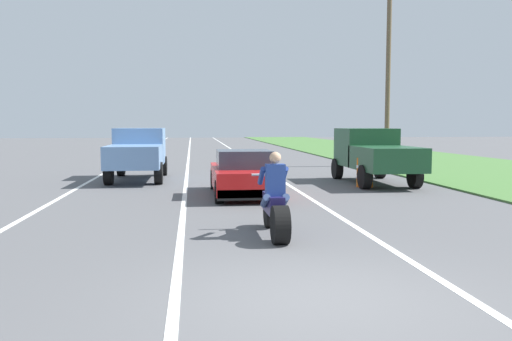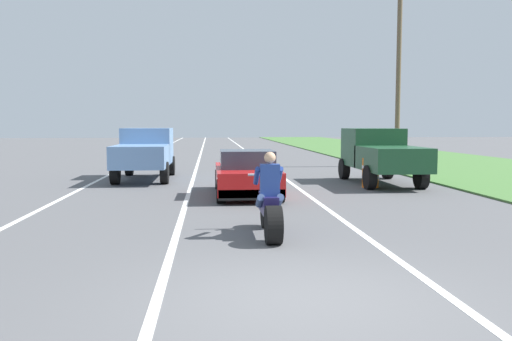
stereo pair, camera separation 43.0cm
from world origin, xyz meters
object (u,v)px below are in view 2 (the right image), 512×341
object	(u,v)px
sports_car_red	(246,175)
pickup_truck_right_shoulder_dark_green	(380,153)
pickup_truck_left_lane_light_blue	(145,151)
motorcycle_with_rider	(270,206)
construction_barrel_nearest	(370,173)

from	to	relation	value
sports_car_red	pickup_truck_right_shoulder_dark_green	distance (m)	5.73
pickup_truck_left_lane_light_blue	motorcycle_with_rider	bearing A→B (deg)	-71.67
motorcycle_with_rider	pickup_truck_right_shoulder_dark_green	distance (m)	10.03
pickup_truck_right_shoulder_dark_green	sports_car_red	bearing A→B (deg)	-151.32
pickup_truck_right_shoulder_dark_green	construction_barrel_nearest	bearing A→B (deg)	-122.59
motorcycle_with_rider	construction_barrel_nearest	size ratio (longest dim) A/B	2.21
construction_barrel_nearest	pickup_truck_left_lane_light_blue	bearing A→B (deg)	157.49
sports_car_red	pickup_truck_left_lane_light_blue	world-z (taller)	pickup_truck_left_lane_light_blue
pickup_truck_left_lane_light_blue	pickup_truck_right_shoulder_dark_green	distance (m)	8.87
motorcycle_with_rider	pickup_truck_right_shoulder_dark_green	size ratio (longest dim) A/B	0.46
pickup_truck_left_lane_light_blue	construction_barrel_nearest	world-z (taller)	pickup_truck_left_lane_light_blue
motorcycle_with_rider	sports_car_red	world-z (taller)	motorcycle_with_rider
motorcycle_with_rider	pickup_truck_right_shoulder_dark_green	world-z (taller)	pickup_truck_right_shoulder_dark_green
pickup_truck_left_lane_light_blue	construction_barrel_nearest	size ratio (longest dim) A/B	4.80
pickup_truck_right_shoulder_dark_green	construction_barrel_nearest	xyz separation A→B (m)	(-0.68, -1.06, -0.60)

